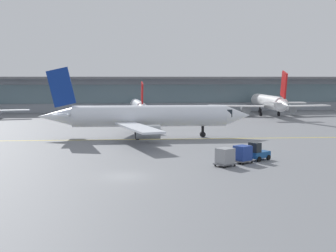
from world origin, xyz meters
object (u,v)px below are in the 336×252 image
Objects in this scene: gate_airplane_3 at (268,102)px; taxiing_regional_jet at (147,117)px; cargo_dolly_trailing at (225,156)px; cargo_dolly_lead at (243,154)px; baggage_tug at (258,153)px; gate_airplane_2 at (138,106)px.

taxiing_regional_jet is (-33.44, -38.92, 0.04)m from gate_airplane_3.
cargo_dolly_lead is at bearing 0.00° from cargo_dolly_trailing.
baggage_tug is (-22.61, -60.52, -2.38)m from gate_airplane_3.
baggage_tug is 1.12× the size of cargo_dolly_trailing.
cargo_dolly_lead is at bearing -174.25° from gate_airplane_2.
cargo_dolly_trailing is (-27.18, -63.52, -2.22)m from gate_airplane_3.
gate_airplane_2 reaches higher than cargo_dolly_lead.
cargo_dolly_lead is (8.64, -23.04, -2.26)m from taxiing_regional_jet.
gate_airplane_3 is 12.54× the size of cargo_dolly_lead.
cargo_dolly_lead is at bearing 163.20° from gate_airplane_3.
baggage_tug is 2.63m from cargo_dolly_lead.
cargo_dolly_trailing is (-4.57, -3.00, 0.16)m from baggage_tug.
baggage_tug is (9.68, -60.60, -1.67)m from gate_airplane_2.
gate_airplane_2 is at bearing 91.02° from taxiing_regional_jet.
taxiing_regional_jet is at bearing 177.18° from gate_airplane_2.
cargo_dolly_lead is (-2.19, -1.44, 0.16)m from baggage_tug.
taxiing_regional_jet reaches higher than cargo_dolly_lead.
taxiing_regional_jet is 11.34× the size of baggage_tug.
baggage_tug reaches higher than cargo_dolly_lead.
gate_airplane_2 is 9.76× the size of cargo_dolly_trailing.
gate_airplane_2 is 63.82m from cargo_dolly_trailing.
gate_airplane_2 is at bearing 63.65° from cargo_dolly_lead.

